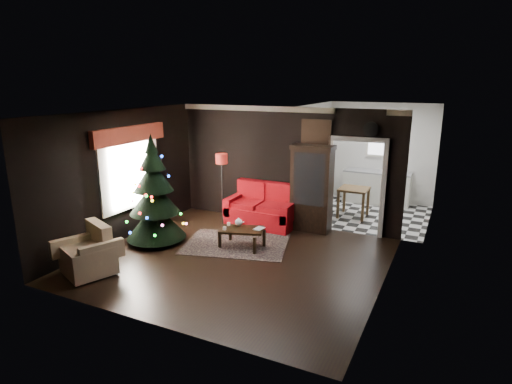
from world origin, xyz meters
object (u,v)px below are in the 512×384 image
at_px(christmas_tree, 154,195).
at_px(teapot, 239,222).
at_px(loveseat, 262,205).
at_px(coffee_table, 242,238).
at_px(wall_clock, 371,129).
at_px(kitchen_table, 353,202).
at_px(floor_lamp, 222,191).
at_px(armchair, 87,250).
at_px(curio_cabinet, 312,190).

height_order(christmas_tree, teapot, christmas_tree).
relative_size(loveseat, coffee_table, 1.94).
distance_m(loveseat, wall_clock, 3.04).
xyz_separation_m(loveseat, kitchen_table, (1.80, 1.65, -0.12)).
height_order(floor_lamp, wall_clock, wall_clock).
xyz_separation_m(teapot, wall_clock, (2.28, 1.70, 1.89)).
bearing_deg(floor_lamp, teapot, -45.55).
relative_size(loveseat, floor_lamp, 0.95).
height_order(coffee_table, teapot, teapot).
bearing_deg(armchair, wall_clock, 68.30).
distance_m(coffee_table, teapot, 0.34).
bearing_deg(kitchen_table, wall_clock, -66.25).
bearing_deg(loveseat, coffee_table, -81.61).
xyz_separation_m(floor_lamp, armchair, (-0.76, -3.44, -0.37)).
distance_m(curio_cabinet, coffee_table, 2.04).
relative_size(loveseat, armchair, 2.01).
bearing_deg(christmas_tree, loveseat, 50.58).
bearing_deg(floor_lamp, wall_clock, 12.40).
height_order(curio_cabinet, floor_lamp, curio_cabinet).
distance_m(floor_lamp, kitchen_table, 3.37).
distance_m(christmas_tree, coffee_table, 2.06).
height_order(loveseat, curio_cabinet, curio_cabinet).
xyz_separation_m(floor_lamp, christmas_tree, (-0.70, -1.63, 0.22)).
distance_m(loveseat, coffee_table, 1.47).
bearing_deg(loveseat, floor_lamp, -160.75).
height_order(coffee_table, kitchen_table, kitchen_table).
bearing_deg(christmas_tree, wall_clock, 30.70).
xyz_separation_m(christmas_tree, kitchen_table, (3.40, 3.59, -0.67)).
height_order(floor_lamp, coffee_table, floor_lamp).
relative_size(christmas_tree, coffee_table, 2.73).
bearing_deg(coffee_table, christmas_tree, -164.04).
xyz_separation_m(christmas_tree, teapot, (1.66, 0.65, -0.56)).
distance_m(loveseat, armchair, 4.11).
distance_m(coffee_table, wall_clock, 3.55).
relative_size(floor_lamp, christmas_tree, 0.75).
bearing_deg(wall_clock, floor_lamp, -167.60).
bearing_deg(coffee_table, floor_lamp, 134.95).
height_order(teapot, wall_clock, wall_clock).
bearing_deg(wall_clock, kitchen_table, 113.75).
height_order(loveseat, floor_lamp, floor_lamp).
distance_m(teapot, wall_clock, 3.42).
distance_m(teapot, kitchen_table, 3.42).
height_order(loveseat, coffee_table, loveseat).
relative_size(christmas_tree, kitchen_table, 3.20).
relative_size(teapot, kitchen_table, 0.24).
height_order(armchair, coffee_table, armchair).
relative_size(curio_cabinet, coffee_table, 2.16).
xyz_separation_m(curio_cabinet, coffee_table, (-0.94, -1.65, -0.74)).
relative_size(teapot, wall_clock, 0.56).
xyz_separation_m(christmas_tree, armchair, (-0.06, -1.81, -0.59)).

